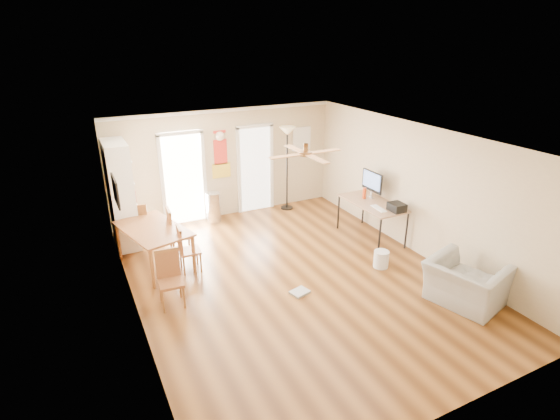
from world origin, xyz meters
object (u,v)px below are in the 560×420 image
computer_desk (371,220)px  armchair (465,283)px  dining_chair_right_a (180,232)px  dining_chair_near (171,280)px  dining_table (155,247)px  printer (397,207)px  dining_chair_right_b (190,248)px  wastebasket_a (381,259)px  bookshelf (121,195)px  torchiere_lamp (287,169)px  dining_chair_far (139,225)px  trash_can (213,207)px

computer_desk → armchair: bearing=-93.4°
dining_chair_right_a → armchair: size_ratio=0.90×
computer_desk → dining_chair_near: bearing=-172.1°
dining_table → printer: 4.86m
dining_chair_right_a → dining_chair_right_b: 0.65m
dining_table → wastebasket_a: bearing=-27.5°
printer → armchair: bearing=-95.4°
dining_chair_right_a → wastebasket_a: (3.30, -2.17, -0.35)m
dining_chair_right_b → armchair: 4.86m
bookshelf → computer_desk: size_ratio=1.43×
dining_chair_right_a → wastebasket_a: 3.96m
torchiere_lamp → dining_chair_right_b: bearing=-147.0°
dining_chair_near → dining_chair_far: 2.45m
bookshelf → dining_chair_right_a: 1.52m
bookshelf → dining_chair_right_b: (0.91, -1.71, -0.65)m
dining_table → armchair: (4.30, -3.59, -0.02)m
dining_chair_right_b → torchiere_lamp: bearing=-53.1°
dining_table → torchiere_lamp: size_ratio=0.75×
dining_table → dining_chair_right_b: 0.74m
dining_chair_right_a → dining_chair_far: size_ratio=1.03×
dining_table → dining_chair_near: (-0.04, -1.49, 0.08)m
dining_chair_near → wastebasket_a: 3.94m
dining_table → armchair: size_ratio=1.39×
dining_chair_near → computer_desk: (4.51, 0.63, -0.06)m
dining_table → dining_chair_far: dining_chair_far is taller
printer → wastebasket_a: bearing=-141.5°
dining_chair_near → torchiere_lamp: torchiere_lamp is taller
dining_table → dining_chair_far: (-0.11, 0.96, 0.10)m
dining_chair_far → printer: bearing=168.3°
trash_can → bookshelf: bearing=-171.4°
printer → trash_can: bearing=136.9°
dining_chair_right_a → torchiere_lamp: size_ratio=0.49×
bookshelf → dining_chair_far: bookshelf is taller
bookshelf → dining_chair_near: size_ratio=2.34×
dining_chair_near → dining_chair_far: dining_chair_far is taller
dining_chair_far → armchair: (4.41, -4.54, -0.13)m
printer → armchair: size_ratio=0.28×
dining_chair_right_a → armchair: bearing=-130.9°
dining_chair_far → trash_can: size_ratio=1.37×
dining_table → computer_desk: 4.54m
bookshelf → dining_table: (0.36, -1.22, -0.71)m
bookshelf → printer: size_ratio=6.83×
dining_chair_far → wastebasket_a: 4.96m
armchair → dining_chair_right_b: bearing=34.8°
dining_chair_far → printer: 5.31m
printer → dining_chair_near: bearing=-177.0°
dining_chair_right_b → torchiere_lamp: 3.72m
dining_table → dining_chair_right_a: bearing=16.2°
dining_chair_right_a → printer: dining_chair_right_a is taller
wastebasket_a → dining_table: bearing=152.5°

